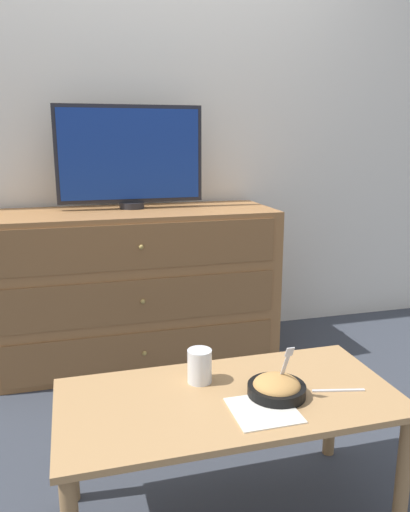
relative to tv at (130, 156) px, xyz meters
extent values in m
plane|color=#383D47|center=(0.11, 0.21, -1.10)|extent=(12.00, 12.00, 0.00)
cube|color=white|center=(0.11, 0.23, 0.20)|extent=(12.00, 0.05, 2.60)
cube|color=#9E6B3D|center=(-0.01, -0.09, -0.69)|extent=(1.49, 0.52, 0.82)
cube|color=brown|center=(-0.01, -0.35, -0.97)|extent=(1.37, 0.01, 0.22)
sphere|color=tan|center=(-0.01, -0.36, -0.97)|extent=(0.02, 0.02, 0.02)
cube|color=brown|center=(-0.01, -0.35, -0.69)|extent=(1.37, 0.01, 0.22)
sphere|color=tan|center=(-0.01, -0.36, -0.69)|extent=(0.02, 0.02, 0.02)
cube|color=brown|center=(-0.01, -0.35, -0.42)|extent=(1.37, 0.01, 0.22)
sphere|color=tan|center=(-0.01, -0.36, -0.42)|extent=(0.02, 0.02, 0.02)
cylinder|color=#232328|center=(0.00, 0.00, -0.26)|extent=(0.13, 0.13, 0.03)
cube|color=#232328|center=(0.00, 0.00, 0.01)|extent=(0.77, 0.04, 0.51)
cube|color=navy|center=(0.00, -0.02, 0.01)|extent=(0.73, 0.01, 0.47)
cube|color=tan|center=(0.11, -1.38, -0.68)|extent=(1.04, 0.50, 0.02)
cylinder|color=#9C7549|center=(0.59, -1.59, -0.90)|extent=(0.04, 0.04, 0.41)
cylinder|color=#9C7549|center=(-0.37, -1.16, -0.90)|extent=(0.04, 0.04, 0.41)
cylinder|color=#9C7549|center=(0.59, -1.16, -0.90)|extent=(0.04, 0.04, 0.41)
cylinder|color=black|center=(0.25, -1.41, -0.65)|extent=(0.18, 0.18, 0.03)
ellipsoid|color=tan|center=(0.25, -1.41, -0.64)|extent=(0.15, 0.15, 0.06)
cube|color=silver|center=(0.27, -1.41, -0.58)|extent=(0.01, 0.07, 0.13)
cube|color=silver|center=(0.27, -1.44, -0.52)|extent=(0.02, 0.02, 0.03)
cylinder|color=white|center=(0.04, -1.26, -0.64)|extent=(0.07, 0.07, 0.07)
cylinder|color=white|center=(0.04, -1.26, -0.62)|extent=(0.08, 0.08, 0.11)
cube|color=silver|center=(0.18, -1.49, -0.67)|extent=(0.19, 0.19, 0.00)
cube|color=silver|center=(0.44, -1.44, -0.67)|extent=(0.16, 0.05, 0.01)
camera|label=1|loc=(-0.33, -2.69, 0.10)|focal=35.00mm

